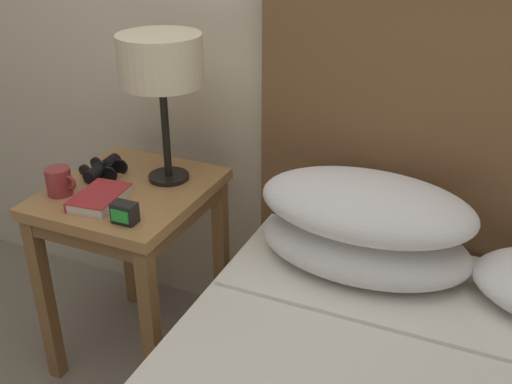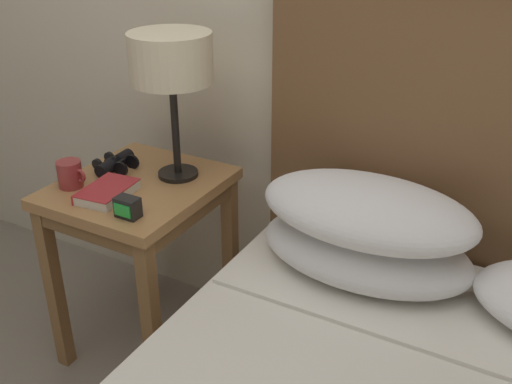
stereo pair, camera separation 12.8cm
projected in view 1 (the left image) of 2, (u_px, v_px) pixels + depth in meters
nightstand at (132, 215)px, 1.92m from camera, size 0.47×0.53×0.64m
table_lamp at (161, 64)px, 1.76m from camera, size 0.25×0.25×0.46m
book_on_nightstand at (99, 198)px, 1.77m from camera, size 0.14×0.20×0.03m
binoculars_pair at (103, 168)px, 1.95m from camera, size 0.14×0.16×0.05m
coffee_mug at (59, 181)px, 1.81m from camera, size 0.10×0.08×0.08m
alarm_clock at (124, 213)px, 1.66m from camera, size 0.07×0.05×0.06m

